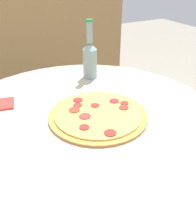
# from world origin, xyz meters

# --- Properties ---
(table) EXTENTS (1.06, 1.06, 0.68)m
(table) POSITION_xyz_m (0.00, 0.00, 0.52)
(table) COLOR #B2A893
(table) RESTS_ON ground_plane
(fence_panel) EXTENTS (1.53, 0.04, 1.50)m
(fence_panel) POSITION_xyz_m (0.00, 0.93, 0.75)
(fence_panel) COLOR olive
(fence_panel) RESTS_ON ground_plane
(pizza) EXTENTS (0.37, 0.37, 0.02)m
(pizza) POSITION_xyz_m (0.04, -0.04, 0.69)
(pizza) COLOR #B77F3D
(pizza) RESTS_ON table
(beer_bottle) EXTENTS (0.07, 0.07, 0.28)m
(beer_bottle) POSITION_xyz_m (0.18, 0.30, 0.78)
(beer_bottle) COLOR gray
(beer_bottle) RESTS_ON table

